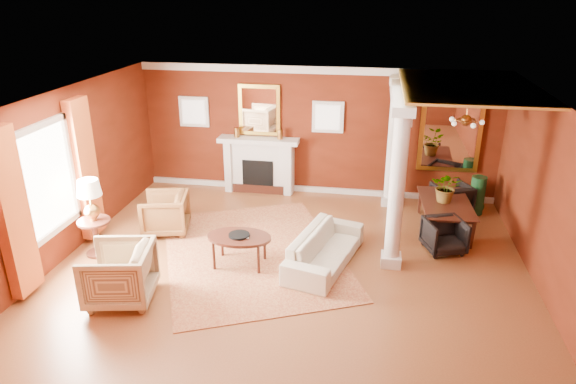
% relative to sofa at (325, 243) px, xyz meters
% --- Properties ---
extents(ground, '(8.00, 8.00, 0.00)m').
position_rel_sofa_xyz_m(ground, '(-0.57, -0.15, -0.40)').
color(ground, brown).
rests_on(ground, ground).
extents(room_shell, '(8.04, 7.04, 2.92)m').
position_rel_sofa_xyz_m(room_shell, '(-0.57, -0.15, 1.62)').
color(room_shell, '#5D1D0C').
rests_on(room_shell, ground).
extents(fireplace, '(1.85, 0.42, 1.29)m').
position_rel_sofa_xyz_m(fireplace, '(-1.87, 3.17, 0.25)').
color(fireplace, silver).
rests_on(fireplace, ground).
extents(overmantel_mirror, '(0.95, 0.07, 1.15)m').
position_rel_sofa_xyz_m(overmantel_mirror, '(-1.87, 3.30, 1.50)').
color(overmantel_mirror, gold).
rests_on(overmantel_mirror, fireplace).
extents(flank_window_left, '(0.70, 0.07, 0.70)m').
position_rel_sofa_xyz_m(flank_window_left, '(-3.42, 3.32, 1.40)').
color(flank_window_left, silver).
rests_on(flank_window_left, room_shell).
extents(flank_window_right, '(0.70, 0.07, 0.70)m').
position_rel_sofa_xyz_m(flank_window_right, '(-0.32, 3.32, 1.40)').
color(flank_window_right, silver).
rests_on(flank_window_right, room_shell).
extents(left_window, '(0.21, 2.55, 2.60)m').
position_rel_sofa_xyz_m(left_window, '(-4.46, -0.75, 1.02)').
color(left_window, white).
rests_on(left_window, room_shell).
extents(column_front, '(0.36, 0.36, 2.80)m').
position_rel_sofa_xyz_m(column_front, '(1.13, 0.15, 1.03)').
color(column_front, silver).
rests_on(column_front, ground).
extents(column_back, '(0.36, 0.36, 2.80)m').
position_rel_sofa_xyz_m(column_back, '(1.13, 2.85, 1.03)').
color(column_back, silver).
rests_on(column_back, ground).
extents(header_beam, '(0.30, 3.20, 0.32)m').
position_rel_sofa_xyz_m(header_beam, '(1.13, 1.75, 2.22)').
color(header_beam, silver).
rests_on(header_beam, column_front).
extents(amber_ceiling, '(2.30, 3.40, 0.04)m').
position_rel_sofa_xyz_m(amber_ceiling, '(2.28, 1.60, 2.47)').
color(amber_ceiling, '#ECB245').
rests_on(amber_ceiling, room_shell).
extents(dining_mirror, '(1.30, 0.07, 1.70)m').
position_rel_sofa_xyz_m(dining_mirror, '(2.33, 3.30, 1.15)').
color(dining_mirror, gold).
rests_on(dining_mirror, room_shell).
extents(chandelier, '(0.60, 0.62, 0.75)m').
position_rel_sofa_xyz_m(chandelier, '(2.33, 1.65, 1.85)').
color(chandelier, '#A27133').
rests_on(chandelier, room_shell).
extents(crown_trim, '(8.00, 0.08, 0.16)m').
position_rel_sofa_xyz_m(crown_trim, '(-0.57, 3.31, 2.42)').
color(crown_trim, silver).
rests_on(crown_trim, room_shell).
extents(base_trim, '(8.00, 0.08, 0.12)m').
position_rel_sofa_xyz_m(base_trim, '(-0.57, 3.31, -0.34)').
color(base_trim, silver).
rests_on(base_trim, ground).
extents(rug, '(4.37, 4.88, 0.02)m').
position_rel_sofa_xyz_m(rug, '(-1.32, 0.14, -0.39)').
color(rug, maroon).
rests_on(rug, ground).
extents(sofa, '(1.09, 2.13, 0.80)m').
position_rel_sofa_xyz_m(sofa, '(0.00, 0.00, 0.00)').
color(sofa, beige).
rests_on(sofa, ground).
extents(armchair_leopard, '(0.96, 1.00, 0.87)m').
position_rel_sofa_xyz_m(armchair_leopard, '(-3.20, 0.74, 0.04)').
color(armchair_leopard, black).
rests_on(armchair_leopard, ground).
extents(armchair_stripe, '(1.07, 1.12, 0.99)m').
position_rel_sofa_xyz_m(armchair_stripe, '(-2.96, -1.62, 0.10)').
color(armchair_stripe, '#C9B586').
rests_on(armchair_stripe, ground).
extents(coffee_table, '(1.10, 1.10, 0.55)m').
position_rel_sofa_xyz_m(coffee_table, '(-1.44, -0.27, 0.11)').
color(coffee_table, black).
rests_on(coffee_table, ground).
extents(coffee_book, '(0.17, 0.05, 0.24)m').
position_rel_sofa_xyz_m(coffee_book, '(-1.44, -0.28, 0.27)').
color(coffee_book, black).
rests_on(coffee_book, coffee_table).
extents(side_table, '(0.57, 0.57, 1.43)m').
position_rel_sofa_xyz_m(side_table, '(-4.07, -0.33, 0.55)').
color(side_table, black).
rests_on(side_table, ground).
extents(dining_table, '(0.67, 1.71, 0.94)m').
position_rel_sofa_xyz_m(dining_table, '(2.21, 1.74, 0.07)').
color(dining_table, black).
rests_on(dining_table, ground).
extents(dining_chair_near, '(0.83, 0.80, 0.68)m').
position_rel_sofa_xyz_m(dining_chair_near, '(2.08, 0.83, -0.06)').
color(dining_chair_near, black).
rests_on(dining_chair_near, ground).
extents(dining_chair_far, '(0.91, 0.89, 0.72)m').
position_rel_sofa_xyz_m(dining_chair_far, '(2.41, 2.61, -0.04)').
color(dining_chair_far, black).
rests_on(dining_chair_far, ground).
extents(green_urn, '(0.35, 0.35, 0.83)m').
position_rel_sofa_xyz_m(green_urn, '(2.93, 2.68, -0.07)').
color(green_urn, '#14401E').
rests_on(green_urn, ground).
extents(potted_plant, '(0.70, 0.74, 0.49)m').
position_rel_sofa_xyz_m(potted_plant, '(2.16, 1.76, 0.78)').
color(potted_plant, '#26591E').
rests_on(potted_plant, dining_table).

